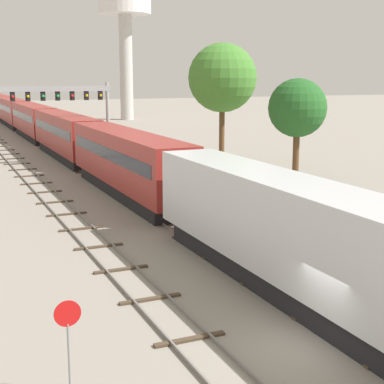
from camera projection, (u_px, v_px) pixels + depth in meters
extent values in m
plane|color=gray|center=(309.00, 346.00, 19.59)|extent=(400.00, 400.00, 0.00)
cube|color=slate|center=(41.00, 146.00, 73.88)|extent=(0.07, 200.00, 0.16)
cube|color=slate|center=(53.00, 146.00, 74.45)|extent=(0.07, 200.00, 0.16)
cube|color=#473828|center=(322.00, 313.00, 22.16)|extent=(2.60, 0.24, 0.10)
cube|color=#473828|center=(268.00, 280.00, 25.75)|extent=(2.60, 0.24, 0.10)
cube|color=#473828|center=(226.00, 255.00, 29.34)|extent=(2.60, 0.24, 0.10)
cube|color=#473828|center=(194.00, 235.00, 32.92)|extent=(2.60, 0.24, 0.10)
cube|color=#473828|center=(168.00, 220.00, 36.51)|extent=(2.60, 0.24, 0.10)
cube|color=#473828|center=(147.00, 207.00, 40.10)|extent=(2.60, 0.24, 0.10)
cube|color=#473828|center=(129.00, 196.00, 43.68)|extent=(2.60, 0.24, 0.10)
cube|color=#473828|center=(114.00, 187.00, 47.27)|extent=(2.60, 0.24, 0.10)
cube|color=#473828|center=(101.00, 179.00, 50.86)|extent=(2.60, 0.24, 0.10)
cube|color=#473828|center=(89.00, 172.00, 54.44)|extent=(2.60, 0.24, 0.10)
cube|color=#473828|center=(80.00, 166.00, 58.03)|extent=(2.60, 0.24, 0.10)
cube|color=#473828|center=(71.00, 161.00, 61.62)|extent=(2.60, 0.24, 0.10)
cube|color=#473828|center=(63.00, 156.00, 65.20)|extent=(2.60, 0.24, 0.10)
cube|color=#473828|center=(56.00, 152.00, 68.79)|extent=(2.60, 0.24, 0.10)
cube|color=#473828|center=(50.00, 148.00, 72.38)|extent=(2.60, 0.24, 0.10)
cube|color=#473828|center=(44.00, 144.00, 75.96)|extent=(2.60, 0.24, 0.10)
cube|color=#473828|center=(39.00, 141.00, 79.55)|extent=(2.60, 0.24, 0.10)
cube|color=#473828|center=(34.00, 138.00, 83.14)|extent=(2.60, 0.24, 0.10)
cube|color=#473828|center=(30.00, 136.00, 86.72)|extent=(2.60, 0.24, 0.10)
cube|color=#473828|center=(26.00, 133.00, 90.31)|extent=(2.60, 0.24, 0.10)
cube|color=#473828|center=(22.00, 131.00, 93.90)|extent=(2.60, 0.24, 0.10)
cube|color=#473828|center=(19.00, 129.00, 97.48)|extent=(2.60, 0.24, 0.10)
cube|color=#473828|center=(16.00, 127.00, 101.07)|extent=(2.60, 0.24, 0.10)
cube|color=#473828|center=(13.00, 125.00, 104.66)|extent=(2.60, 0.24, 0.10)
cube|color=#473828|center=(10.00, 124.00, 108.25)|extent=(2.60, 0.24, 0.10)
cube|color=#473828|center=(7.00, 122.00, 111.83)|extent=(2.60, 0.24, 0.10)
cube|color=#473828|center=(5.00, 121.00, 115.42)|extent=(2.60, 0.24, 0.10)
cube|color=#473828|center=(3.00, 119.00, 119.01)|extent=(2.60, 0.24, 0.10)
cube|color=#473828|center=(1.00, 118.00, 122.59)|extent=(2.60, 0.24, 0.10)
cube|color=slate|center=(18.00, 173.00, 53.77)|extent=(0.07, 160.00, 0.16)
cube|color=slate|center=(34.00, 172.00, 54.34)|extent=(0.07, 160.00, 0.16)
cube|color=#473828|center=(190.00, 339.00, 19.98)|extent=(2.60, 0.24, 0.10)
cube|color=#473828|center=(150.00, 299.00, 23.57)|extent=(2.60, 0.24, 0.10)
cube|color=#473828|center=(121.00, 269.00, 27.16)|extent=(2.60, 0.24, 0.10)
cube|color=#473828|center=(99.00, 247.00, 30.74)|extent=(2.60, 0.24, 0.10)
cube|color=#473828|center=(81.00, 229.00, 34.33)|extent=(2.60, 0.24, 0.10)
cube|color=#473828|center=(67.00, 214.00, 37.92)|extent=(2.60, 0.24, 0.10)
cube|color=#473828|center=(55.00, 202.00, 41.50)|extent=(2.60, 0.24, 0.10)
cube|color=#473828|center=(45.00, 192.00, 45.09)|extent=(2.60, 0.24, 0.10)
cube|color=#473828|center=(36.00, 183.00, 48.68)|extent=(2.60, 0.24, 0.10)
cube|color=#473828|center=(29.00, 176.00, 52.26)|extent=(2.60, 0.24, 0.10)
cube|color=#473828|center=(23.00, 169.00, 55.85)|extent=(2.60, 0.24, 0.10)
cube|color=#473828|center=(17.00, 164.00, 59.44)|extent=(2.60, 0.24, 0.10)
cube|color=#473828|center=(12.00, 159.00, 63.02)|extent=(2.60, 0.24, 0.10)
cube|color=#473828|center=(8.00, 154.00, 66.61)|extent=(2.60, 0.24, 0.10)
cube|color=#473828|center=(4.00, 150.00, 70.20)|extent=(2.60, 0.24, 0.10)
cube|color=#473828|center=(0.00, 147.00, 73.78)|extent=(2.60, 0.24, 0.10)
cube|color=silver|center=(289.00, 226.00, 23.82)|extent=(3.00, 20.94, 3.80)
cube|color=black|center=(287.00, 281.00, 24.29)|extent=(2.52, 18.85, 1.00)
cube|color=maroon|center=(126.00, 157.00, 43.49)|extent=(3.00, 20.94, 3.80)
cube|color=black|center=(126.00, 152.00, 43.41)|extent=(3.04, 19.27, 0.90)
cube|color=black|center=(127.00, 189.00, 43.96)|extent=(2.52, 18.85, 1.00)
cube|color=maroon|center=(65.00, 132.00, 63.17)|extent=(3.00, 20.94, 3.80)
cube|color=black|center=(65.00, 128.00, 63.09)|extent=(3.04, 19.27, 0.90)
cube|color=black|center=(66.00, 154.00, 63.64)|extent=(2.52, 18.85, 1.00)
cube|color=maroon|center=(33.00, 118.00, 82.84)|extent=(3.00, 20.94, 3.80)
cube|color=black|center=(33.00, 115.00, 82.76)|extent=(3.04, 19.27, 0.90)
cube|color=black|center=(34.00, 135.00, 83.31)|extent=(2.52, 18.85, 1.00)
cube|color=maroon|center=(13.00, 110.00, 102.51)|extent=(3.00, 20.94, 3.80)
cube|color=black|center=(13.00, 108.00, 102.44)|extent=(3.04, 19.27, 0.90)
cube|color=black|center=(14.00, 124.00, 102.99)|extent=(2.52, 18.85, 1.00)
cube|color=maroon|center=(0.00, 104.00, 122.19)|extent=(3.00, 20.94, 3.80)
cube|color=black|center=(0.00, 116.00, 122.66)|extent=(2.52, 18.85, 1.00)
cylinder|color=#999BA0|center=(108.00, 123.00, 60.07)|extent=(0.36, 0.36, 8.20)
cube|color=#999BA0|center=(50.00, 89.00, 57.10)|extent=(12.10, 0.36, 0.50)
cube|color=black|center=(12.00, 97.00, 55.86)|extent=(0.44, 0.32, 0.90)
sphere|color=red|center=(13.00, 97.00, 55.69)|extent=(0.28, 0.28, 0.28)
cube|color=black|center=(28.00, 96.00, 56.43)|extent=(0.44, 0.32, 0.90)
sphere|color=yellow|center=(28.00, 96.00, 56.26)|extent=(0.28, 0.28, 0.28)
cube|color=black|center=(43.00, 96.00, 57.00)|extent=(0.44, 0.32, 0.90)
sphere|color=green|center=(43.00, 96.00, 56.83)|extent=(0.28, 0.28, 0.28)
cube|color=black|center=(58.00, 96.00, 57.57)|extent=(0.44, 0.32, 0.90)
sphere|color=green|center=(58.00, 96.00, 57.40)|extent=(0.28, 0.28, 0.28)
cube|color=black|center=(72.00, 96.00, 58.14)|extent=(0.44, 0.32, 0.90)
sphere|color=red|center=(73.00, 96.00, 57.97)|extent=(0.28, 0.28, 0.28)
cube|color=black|center=(86.00, 96.00, 58.71)|extent=(0.44, 0.32, 0.90)
sphere|color=yellow|center=(87.00, 96.00, 58.54)|extent=(0.28, 0.28, 0.28)
cube|color=black|center=(100.00, 95.00, 59.28)|extent=(0.44, 0.32, 0.90)
sphere|color=yellow|center=(101.00, 95.00, 59.11)|extent=(0.28, 0.28, 0.28)
cylinder|color=beige|center=(126.00, 68.00, 117.03)|extent=(2.60, 2.60, 20.72)
cylinder|color=white|center=(125.00, 2.00, 114.55)|extent=(10.29, 10.29, 4.43)
cylinder|color=gray|center=(69.00, 360.00, 16.33)|extent=(0.08, 0.08, 2.20)
cylinder|color=red|center=(67.00, 314.00, 16.03)|extent=(0.76, 0.03, 0.76)
cylinder|color=brown|center=(222.00, 133.00, 59.39)|extent=(0.56, 0.56, 6.26)
sphere|color=#427F2D|center=(222.00, 78.00, 58.29)|extent=(6.89, 6.89, 6.89)
cylinder|color=brown|center=(296.00, 154.00, 50.82)|extent=(0.56, 0.56, 4.41)
sphere|color=#235B23|center=(298.00, 108.00, 50.04)|extent=(5.05, 5.05, 5.05)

